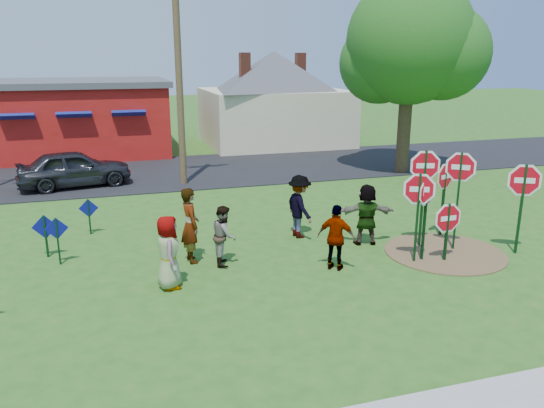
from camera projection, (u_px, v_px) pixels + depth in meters
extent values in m
plane|color=#255819|center=(275.00, 258.00, 14.00)|extent=(120.00, 120.00, 0.00)
cube|color=black|center=(202.00, 170.00, 24.58)|extent=(120.00, 7.50, 0.04)
cylinder|color=brown|center=(444.00, 252.00, 14.33)|extent=(3.20, 3.20, 0.03)
cube|color=maroon|center=(79.00, 120.00, 28.55)|extent=(9.00, 7.00, 3.60)
cube|color=#4C4C51|center=(75.00, 83.00, 28.02)|extent=(9.40, 7.40, 0.30)
cube|color=navy|center=(17.00, 117.00, 24.37)|extent=(1.60, 0.78, 0.45)
cube|color=navy|center=(74.00, 116.00, 25.07)|extent=(1.60, 0.78, 0.45)
cube|color=navy|center=(129.00, 114.00, 25.77)|extent=(1.60, 0.78, 0.45)
cube|color=beige|center=(274.00, 117.00, 31.68)|extent=(8.00, 7.00, 3.20)
pyramid|color=#4C4C51|center=(274.00, 51.00, 30.65)|extent=(9.40, 9.40, 2.20)
cube|color=brown|center=(245.00, 66.00, 29.39)|extent=(0.55, 0.55, 1.40)
cube|color=brown|center=(300.00, 65.00, 32.35)|extent=(0.55, 0.55, 1.40)
cube|color=#0D3315|center=(417.00, 219.00, 13.41)|extent=(0.08, 0.09, 2.34)
cylinder|color=white|center=(419.00, 189.00, 13.20)|extent=(1.00, 0.48, 1.09)
cylinder|color=#BD0716|center=(419.00, 189.00, 13.20)|extent=(0.86, 0.42, 0.94)
cube|color=white|center=(419.00, 189.00, 13.20)|extent=(0.44, 0.21, 0.14)
cube|color=#0D3315|center=(422.00, 199.00, 14.50)|extent=(0.08, 0.09, 2.71)
cylinder|color=white|center=(425.00, 166.00, 14.24)|extent=(1.08, 0.32, 1.12)
cylinder|color=#BD0716|center=(425.00, 166.00, 14.24)|extent=(0.94, 0.28, 0.97)
cube|color=white|center=(425.00, 166.00, 14.24)|extent=(0.48, 0.14, 0.14)
cylinder|color=gold|center=(425.00, 166.00, 14.24)|extent=(1.08, 0.31, 1.12)
cube|color=#0D3315|center=(457.00, 202.00, 14.23)|extent=(0.09, 0.09, 2.70)
cylinder|color=white|center=(461.00, 167.00, 13.97)|extent=(0.88, 0.64, 1.07)
cylinder|color=#BD0716|center=(461.00, 167.00, 13.97)|extent=(0.76, 0.56, 0.92)
cube|color=white|center=(461.00, 167.00, 13.97)|extent=(0.39, 0.28, 0.13)
cube|color=#0D3315|center=(443.00, 200.00, 15.42)|extent=(0.08, 0.09, 2.18)
cylinder|color=white|center=(445.00, 176.00, 15.23)|extent=(0.97, 0.43, 1.04)
cylinder|color=#BD0716|center=(445.00, 176.00, 15.23)|extent=(0.84, 0.37, 0.90)
cube|color=white|center=(445.00, 176.00, 15.23)|extent=(0.43, 0.19, 0.13)
cylinder|color=gold|center=(445.00, 176.00, 15.23)|extent=(0.97, 0.42, 1.04)
cube|color=#0D3315|center=(447.00, 233.00, 13.59)|extent=(0.06, 0.07, 1.54)
cylinder|color=white|center=(448.00, 218.00, 13.48)|extent=(1.05, 0.06, 1.05)
cylinder|color=#BD0716|center=(448.00, 218.00, 13.48)|extent=(0.90, 0.05, 0.90)
cube|color=white|center=(448.00, 218.00, 13.48)|extent=(0.46, 0.02, 0.13)
cube|color=#0D3315|center=(521.00, 210.00, 14.01)|extent=(0.09, 0.10, 2.44)
cylinder|color=white|center=(525.00, 180.00, 13.79)|extent=(1.03, 0.56, 1.16)
cylinder|color=#BD0716|center=(525.00, 180.00, 13.79)|extent=(0.89, 0.49, 1.00)
cube|color=white|center=(525.00, 180.00, 13.79)|extent=(0.45, 0.25, 0.14)
cylinder|color=gold|center=(525.00, 180.00, 13.79)|extent=(1.03, 0.56, 1.16)
cube|color=#0D3315|center=(425.00, 220.00, 13.54)|extent=(0.08, 0.08, 2.19)
cylinder|color=white|center=(427.00, 192.00, 13.34)|extent=(0.86, 0.48, 0.97)
cylinder|color=#BD0716|center=(427.00, 192.00, 13.34)|extent=(0.74, 0.42, 0.84)
cube|color=white|center=(427.00, 192.00, 13.34)|extent=(0.38, 0.21, 0.12)
cube|color=#0D3315|center=(58.00, 242.00, 13.40)|extent=(0.05, 0.06, 1.23)
cube|color=navy|center=(56.00, 228.00, 13.30)|extent=(0.57, 0.06, 0.57)
cube|color=#0D3315|center=(46.00, 236.00, 13.91)|extent=(0.05, 0.06, 1.14)
cube|color=navy|center=(45.00, 227.00, 13.84)|extent=(0.65, 0.04, 0.65)
cube|color=#0D3315|center=(89.00, 217.00, 15.71)|extent=(0.05, 0.06, 1.07)
cube|color=navy|center=(88.00, 208.00, 15.64)|extent=(0.56, 0.06, 0.56)
imported|color=#394085|center=(168.00, 252.00, 11.99)|extent=(0.56, 0.85, 1.72)
imported|color=#2A6B5B|center=(190.00, 225.00, 13.51)|extent=(0.57, 0.78, 1.96)
imported|color=#984138|center=(224.00, 235.00, 13.40)|extent=(0.72, 0.85, 1.54)
imported|color=#2E2E32|center=(299.00, 206.00, 15.38)|extent=(0.84, 1.28, 1.85)
imported|color=#482C52|center=(336.00, 238.00, 13.03)|extent=(1.01, 0.94, 1.67)
imported|color=#225833|center=(366.00, 214.00, 14.80)|extent=(1.69, 0.90, 1.74)
imported|color=#302F35|center=(74.00, 168.00, 21.25)|extent=(4.60, 2.52, 1.48)
cylinder|color=#4C3823|center=(179.00, 76.00, 20.77)|extent=(0.27, 0.27, 8.74)
cylinder|color=#382819|center=(405.00, 122.00, 23.57)|extent=(0.59, 0.59, 4.61)
sphere|color=#175516|center=(410.00, 40.00, 22.63)|extent=(5.45, 5.45, 5.45)
sphere|color=#175516|center=(443.00, 53.00, 22.55)|extent=(3.99, 3.99, 3.99)
sphere|color=#175516|center=(380.00, 63.00, 23.40)|extent=(3.57, 3.57, 3.57)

